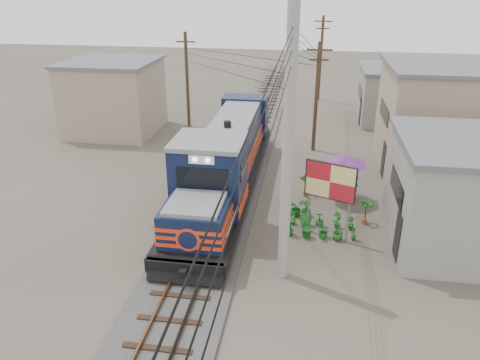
% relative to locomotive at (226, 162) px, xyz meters
% --- Properties ---
extents(ground, '(120.00, 120.00, 0.00)m').
position_rel_locomotive_xyz_m(ground, '(0.00, -6.49, -1.80)').
color(ground, '#473F35').
rests_on(ground, ground).
extents(ballast, '(3.60, 70.00, 0.16)m').
position_rel_locomotive_xyz_m(ballast, '(0.00, 3.51, -1.72)').
color(ballast, '#595651').
rests_on(ballast, ground).
extents(track, '(1.15, 70.00, 0.12)m').
position_rel_locomotive_xyz_m(track, '(0.00, 3.51, -1.54)').
color(track, '#51331E').
rests_on(track, ground).
extents(locomotive, '(3.09, 16.83, 4.17)m').
position_rel_locomotive_xyz_m(locomotive, '(0.00, 0.00, 0.00)').
color(locomotive, black).
rests_on(locomotive, ground).
extents(utility_pole_main, '(0.40, 0.40, 10.00)m').
position_rel_locomotive_xyz_m(utility_pole_main, '(3.50, -6.99, 3.20)').
color(utility_pole_main, '#9E9B93').
rests_on(utility_pole_main, ground).
extents(wooden_pole_mid, '(1.60, 0.24, 7.00)m').
position_rel_locomotive_xyz_m(wooden_pole_mid, '(4.50, 7.51, 1.87)').
color(wooden_pole_mid, '#4C3826').
rests_on(wooden_pole_mid, ground).
extents(wooden_pole_far, '(1.60, 0.24, 7.50)m').
position_rel_locomotive_xyz_m(wooden_pole_far, '(4.80, 21.51, 2.13)').
color(wooden_pole_far, '#4C3826').
rests_on(wooden_pole_far, ground).
extents(wooden_pole_left, '(1.60, 0.24, 7.00)m').
position_rel_locomotive_xyz_m(wooden_pole_left, '(-5.00, 11.51, 1.87)').
color(wooden_pole_left, '#4C3826').
rests_on(wooden_pole_left, ground).
extents(power_lines, '(9.65, 19.00, 3.30)m').
position_rel_locomotive_xyz_m(power_lines, '(-0.14, 2.00, 5.76)').
color(power_lines, black).
rests_on(power_lines, ground).
extents(shophouse_mid, '(8.40, 7.35, 6.20)m').
position_rel_locomotive_xyz_m(shophouse_mid, '(12.50, 5.51, 1.31)').
color(shophouse_mid, gray).
rests_on(shophouse_mid, ground).
extents(shophouse_back, '(6.30, 6.30, 4.20)m').
position_rel_locomotive_xyz_m(shophouse_back, '(11.00, 15.51, 0.31)').
color(shophouse_back, gray).
rests_on(shophouse_back, ground).
extents(shophouse_left, '(6.30, 6.30, 5.20)m').
position_rel_locomotive_xyz_m(shophouse_left, '(-10.00, 9.51, 0.81)').
color(shophouse_left, gray).
rests_on(shophouse_left, ground).
extents(billboard, '(2.13, 0.96, 3.48)m').
position_rel_locomotive_xyz_m(billboard, '(5.20, -3.75, 0.76)').
color(billboard, '#99999E').
rests_on(billboard, ground).
extents(market_umbrella, '(3.01, 3.01, 2.55)m').
position_rel_locomotive_xyz_m(market_umbrella, '(6.04, 0.10, 0.44)').
color(market_umbrella, black).
rests_on(market_umbrella, ground).
extents(vendor, '(0.73, 0.54, 1.83)m').
position_rel_locomotive_xyz_m(vendor, '(6.54, 0.64, -0.89)').
color(vendor, black).
rests_on(vendor, ground).
extents(plant_nursery, '(3.30, 2.83, 1.06)m').
position_rel_locomotive_xyz_m(plant_nursery, '(4.58, -3.15, -1.39)').
color(plant_nursery, '#1B5E1D').
rests_on(plant_nursery, ground).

